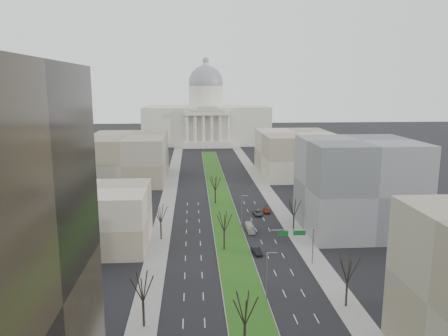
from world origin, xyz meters
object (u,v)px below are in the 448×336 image
car_grey_far (257,213)px  box_van (250,228)px  car_black (257,251)px  car_red (267,210)px

car_grey_far → box_van: 14.52m
car_black → car_grey_far: bearing=71.9°
car_black → car_red: size_ratio=0.95×
car_red → car_grey_far: bearing=-136.1°
car_red → car_grey_far: 4.05m
car_grey_far → car_black: bearing=-102.9°
car_black → car_red: (7.76, 32.30, -0.05)m
car_black → box_van: box_van is taller
car_black → car_red: car_black is taller
car_black → box_van: size_ratio=0.63×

